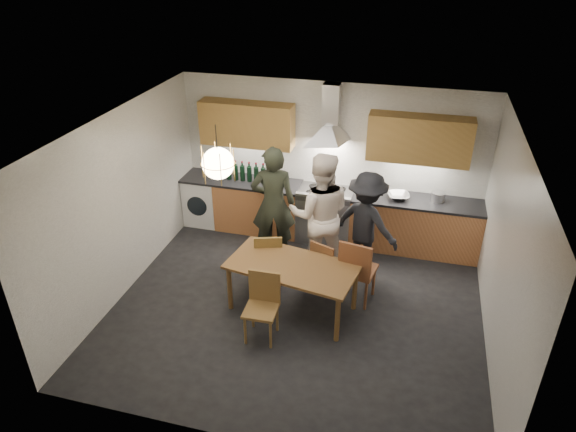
% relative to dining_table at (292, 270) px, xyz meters
% --- Properties ---
extents(ground, '(5.00, 5.00, 0.00)m').
position_rel_dining_table_xyz_m(ground, '(0.06, 0.05, -0.64)').
color(ground, black).
rests_on(ground, ground).
extents(room_shell, '(5.02, 4.52, 2.61)m').
position_rel_dining_table_xyz_m(room_shell, '(0.06, 0.05, 1.07)').
color(room_shell, white).
rests_on(room_shell, ground).
extents(counter_run, '(5.00, 0.62, 0.90)m').
position_rel_dining_table_xyz_m(counter_run, '(0.08, 2.00, -0.19)').
color(counter_run, '#D18650').
rests_on(counter_run, ground).
extents(range_stove, '(0.90, 0.60, 0.92)m').
position_rel_dining_table_xyz_m(range_stove, '(0.06, 2.00, -0.20)').
color(range_stove, silver).
rests_on(range_stove, ground).
extents(wall_fixtures, '(4.30, 0.54, 1.10)m').
position_rel_dining_table_xyz_m(wall_fixtures, '(0.06, 2.12, 1.23)').
color(wall_fixtures, tan).
rests_on(wall_fixtures, ground).
extents(pendant_lamp, '(0.43, 0.43, 0.70)m').
position_rel_dining_table_xyz_m(pendant_lamp, '(-0.94, -0.05, 1.46)').
color(pendant_lamp, black).
rests_on(pendant_lamp, ground).
extents(dining_table, '(1.83, 1.14, 0.72)m').
position_rel_dining_table_xyz_m(dining_table, '(0.00, 0.00, 0.00)').
color(dining_table, brown).
rests_on(dining_table, ground).
extents(chair_back_left, '(0.50, 0.50, 0.88)m').
position_rel_dining_table_xyz_m(chair_back_left, '(-0.47, 0.44, -0.14)').
color(chair_back_left, brown).
rests_on(chair_back_left, ground).
extents(chair_back_mid, '(0.49, 0.49, 0.84)m').
position_rel_dining_table_xyz_m(chair_back_mid, '(0.35, 0.50, -0.16)').
color(chair_back_mid, brown).
rests_on(chair_back_mid, ground).
extents(chair_back_right, '(0.54, 0.54, 1.02)m').
position_rel_dining_table_xyz_m(chair_back_right, '(0.82, 0.35, -0.06)').
color(chair_back_right, brown).
rests_on(chair_back_right, ground).
extents(chair_front, '(0.42, 0.42, 0.90)m').
position_rel_dining_table_xyz_m(chair_front, '(-0.24, -0.58, -0.12)').
color(chair_front, brown).
rests_on(chair_front, ground).
extents(person_left, '(0.77, 0.60, 1.88)m').
position_rel_dining_table_xyz_m(person_left, '(-0.62, 1.23, 0.30)').
color(person_left, black).
rests_on(person_left, ground).
extents(person_mid, '(1.06, 0.90, 1.93)m').
position_rel_dining_table_xyz_m(person_mid, '(0.16, 1.03, 0.32)').
color(person_mid, silver).
rests_on(person_mid, ground).
extents(person_right, '(1.20, 0.97, 1.62)m').
position_rel_dining_table_xyz_m(person_right, '(0.82, 1.23, 0.17)').
color(person_right, black).
rests_on(person_right, ground).
extents(mixing_bowl, '(0.42, 0.42, 0.08)m').
position_rel_dining_table_xyz_m(mixing_bowl, '(1.23, 1.99, 0.30)').
color(mixing_bowl, '#BABABE').
rests_on(mixing_bowl, counter_run).
extents(stock_pot, '(0.25, 0.25, 0.14)m').
position_rel_dining_table_xyz_m(stock_pot, '(1.83, 2.05, 0.33)').
color(stock_pot, '#BAB9BD').
rests_on(stock_pot, counter_run).
extents(wine_bottles, '(1.06, 0.08, 0.34)m').
position_rel_dining_table_xyz_m(wine_bottles, '(-1.26, 2.00, 0.43)').
color(wine_bottles, black).
rests_on(wine_bottles, counter_run).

